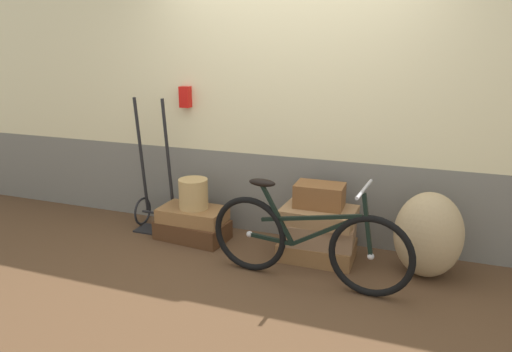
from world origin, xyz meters
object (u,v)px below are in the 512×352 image
(suitcase_0, at_px, (193,230))
(bicycle, at_px, (306,242))
(suitcase_1, at_px, (193,214))
(burlap_sack, at_px, (428,235))
(suitcase_2, at_px, (317,250))
(suitcase_3, at_px, (320,232))
(suitcase_5, at_px, (320,195))
(luggage_trolley, at_px, (156,198))
(suitcase_4, at_px, (319,215))
(wicker_basket, at_px, (193,194))

(suitcase_0, bearing_deg, bicycle, -14.72)
(suitcase_1, relative_size, burlap_sack, 0.89)
(suitcase_2, relative_size, suitcase_3, 1.07)
(burlap_sack, relative_size, bicycle, 0.43)
(suitcase_3, distance_m, burlap_sack, 0.87)
(suitcase_2, relative_size, suitcase_5, 1.55)
(suitcase_3, xyz_separation_m, luggage_trolley, (-1.69, 0.12, 0.06))
(suitcase_4, height_order, wicker_basket, wicker_basket)
(suitcase_3, xyz_separation_m, suitcase_5, (-0.02, 0.03, 0.31))
(suitcase_2, bearing_deg, suitcase_3, 18.95)
(suitcase_2, xyz_separation_m, suitcase_5, (-0.00, 0.04, 0.48))
(suitcase_0, distance_m, bicycle, 1.32)
(suitcase_1, bearing_deg, suitcase_4, 0.60)
(suitcase_0, relative_size, burlap_sack, 0.96)
(suitcase_1, height_order, wicker_basket, wicker_basket)
(suitcase_0, distance_m, suitcase_2, 1.21)
(suitcase_0, xyz_separation_m, luggage_trolley, (-0.47, 0.13, 0.22))
(bicycle, bearing_deg, suitcase_2, 91.15)
(suitcase_0, height_order, wicker_basket, wicker_basket)
(luggage_trolley, bearing_deg, suitcase_5, -3.09)
(luggage_trolley, height_order, burlap_sack, luggage_trolley)
(suitcase_4, xyz_separation_m, wicker_basket, (-1.19, 0.01, 0.05))
(suitcase_0, bearing_deg, wicker_basket, 41.29)
(luggage_trolley, xyz_separation_m, bicycle, (1.68, -0.57, 0.03))
(suitcase_0, bearing_deg, suitcase_1, 69.96)
(suitcase_5, bearing_deg, burlap_sack, -3.79)
(suitcase_5, distance_m, wicker_basket, 1.19)
(suitcase_1, height_order, suitcase_5, suitcase_5)
(luggage_trolley, bearing_deg, bicycle, -18.86)
(suitcase_5, xyz_separation_m, bicycle, (0.01, -0.48, -0.22))
(suitcase_2, distance_m, suitcase_4, 0.32)
(suitcase_3, relative_size, burlap_sack, 0.84)
(wicker_basket, distance_m, bicycle, 1.28)
(suitcase_2, distance_m, burlap_sack, 0.92)
(suitcase_2, relative_size, burlap_sack, 0.90)
(wicker_basket, relative_size, bicycle, 0.18)
(suitcase_3, xyz_separation_m, wicker_basket, (-1.21, 0.01, 0.20))
(suitcase_4, distance_m, luggage_trolley, 1.69)
(suitcase_0, height_order, suitcase_3, suitcase_3)
(suitcase_1, xyz_separation_m, burlap_sack, (2.08, -0.01, 0.11))
(suitcase_5, xyz_separation_m, wicker_basket, (-1.18, -0.03, -0.11))
(wicker_basket, height_order, burlap_sack, burlap_sack)
(suitcase_1, bearing_deg, wicker_basket, 20.66)
(burlap_sack, bearing_deg, suitcase_1, 179.64)
(suitcase_4, relative_size, wicker_basket, 2.17)
(suitcase_4, xyz_separation_m, bicycle, (0.00, -0.45, -0.06))
(suitcase_0, distance_m, suitcase_3, 1.23)
(suitcase_2, bearing_deg, suitcase_1, 179.91)
(suitcase_4, relative_size, luggage_trolley, 0.46)
(suitcase_1, height_order, bicycle, bicycle)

